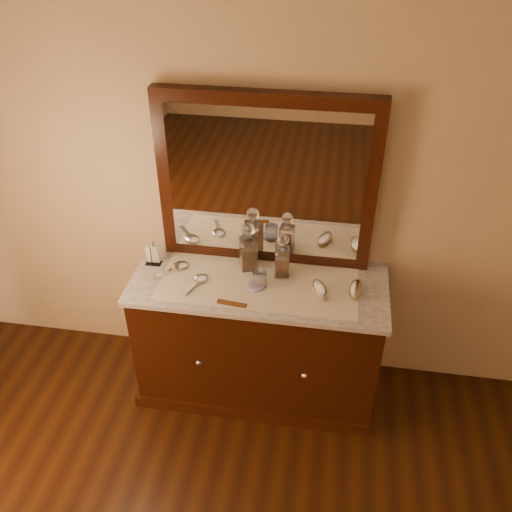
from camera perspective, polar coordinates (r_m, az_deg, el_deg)
name	(u,v)px	position (r m, az deg, el deg)	size (l,w,h in m)	color
dresser_cabinet	(259,339)	(3.32, 0.28, -8.75)	(1.40, 0.55, 0.82)	black
dresser_plinth	(258,380)	(3.59, 0.26, -13.00)	(1.46, 0.59, 0.08)	black
knob_left	(199,363)	(3.14, -6.06, -11.14)	(0.04, 0.04, 0.04)	silver
knob_right	(304,375)	(3.07, 5.11, -12.45)	(0.04, 0.04, 0.04)	silver
marble_top	(259,284)	(3.04, 0.30, -2.99)	(1.44, 0.59, 0.03)	white
mirror_frame	(266,182)	(2.96, 1.07, 7.79)	(1.20, 0.08, 1.00)	black
mirror_glass	(265,185)	(2.93, 0.97, 7.48)	(1.06, 0.01, 0.86)	white
lace_runner	(258,284)	(3.01, 0.24, -2.98)	(1.10, 0.45, 0.00)	beige
pin_dish	(256,286)	(2.98, 0.02, -3.19)	(0.09, 0.09, 0.02)	silver
comb	(232,304)	(2.88, -2.56, -5.04)	(0.16, 0.03, 0.01)	brown
napkin_rack	(153,256)	(3.20, -10.83, 0.01)	(0.09, 0.06, 0.14)	black
decanter_left	(248,251)	(3.07, -0.82, 0.55)	(0.12, 0.12, 0.30)	#915315
decanter_right	(282,259)	(3.02, 2.78, -0.34)	(0.09, 0.09, 0.27)	#915315
brush_near	(319,290)	(2.95, 6.72, -3.55)	(0.12, 0.18, 0.04)	tan
brush_far	(356,290)	(2.98, 10.49, -3.52)	(0.09, 0.17, 0.04)	tan
hand_mirror_outer	(177,267)	(3.15, -8.37, -1.17)	(0.18, 0.21, 0.02)	silver
hand_mirror_inner	(198,280)	(3.04, -6.09, -2.58)	(0.12, 0.21, 0.02)	silver
tumblers	(260,279)	(2.97, 0.39, -2.42)	(0.08, 0.08, 0.09)	white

